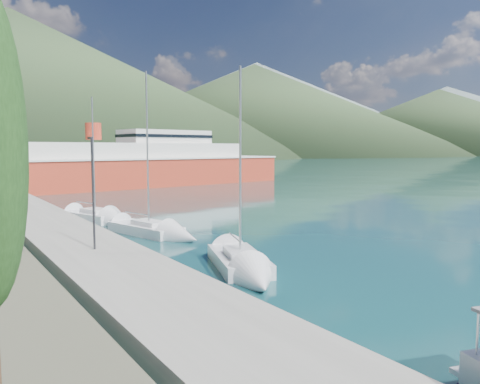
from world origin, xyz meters
TOP-DOWN VIEW (x-y plane):
  - ground at (0.00, 120.00)m, footprint 1400.00×1400.00m
  - quay at (-9.00, 26.00)m, footprint 5.00×88.00m
  - hills_far at (138.59, 618.73)m, footprint 1480.00×900.00m
  - hills_near at (98.04, 372.50)m, footprint 1010.00×520.00m
  - lamp_posts at (-9.00, 14.59)m, footprint 0.15×48.96m
  - sailboat_near at (-3.58, 7.93)m, footprint 4.89×8.17m
  - sailboat_mid at (-2.76, 19.53)m, footprint 4.41×9.03m
  - sailboat_far at (-4.13, 28.02)m, footprint 4.98×8.20m
  - ferry at (12.36, 62.95)m, footprint 54.52×18.48m

SIDE VIEW (x-z plane):
  - ground at x=0.00m, z-range 0.00..0.00m
  - sailboat_near at x=-3.58m, z-range -5.33..5.94m
  - sailboat_mid at x=-2.76m, z-range -5.98..6.59m
  - sailboat_far at x=-4.13m, z-range -5.43..6.07m
  - quay at x=-9.00m, z-range 0.00..0.80m
  - ferry at x=12.36m, z-range -2.08..8.54m
  - lamp_posts at x=-9.00m, z-range 1.05..7.11m
  - hills_near at x=98.04m, z-range -8.32..106.68m
  - hills_far at x=138.59m, z-range -12.61..167.39m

